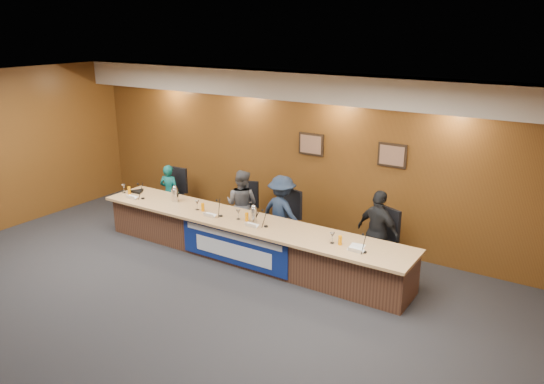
{
  "coord_description": "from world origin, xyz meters",
  "views": [
    {
      "loc": [
        5.09,
        -4.67,
        4.06
      ],
      "look_at": [
        0.31,
        2.74,
        1.22
      ],
      "focal_mm": 35.0,
      "sensor_mm": 36.0,
      "label": 1
    }
  ],
  "objects_px": {
    "panelist_a": "(170,192)",
    "office_chair_b": "(245,213)",
    "panelist_d": "(378,232)",
    "dais_body": "(247,240)",
    "panelist_c": "(282,212)",
    "banner": "(233,247)",
    "speakerphone": "(138,191)",
    "office_chair_d": "(380,244)",
    "office_chair_c": "(285,222)",
    "office_chair_a": "(173,197)",
    "carafe_left": "(175,195)",
    "panelist_b": "(242,204)",
    "carafe_mid": "(254,215)"
  },
  "relations": [
    {
      "from": "office_chair_a",
      "to": "office_chair_d",
      "type": "bearing_deg",
      "value": -3.68
    },
    {
      "from": "banner",
      "to": "speakerphone",
      "type": "height_order",
      "value": "speakerphone"
    },
    {
      "from": "banner",
      "to": "office_chair_d",
      "type": "height_order",
      "value": "banner"
    },
    {
      "from": "office_chair_a",
      "to": "carafe_mid",
      "type": "height_order",
      "value": "carafe_mid"
    },
    {
      "from": "carafe_mid",
      "to": "speakerphone",
      "type": "xyz_separation_m",
      "value": [
        -2.94,
        0.1,
        -0.11
      ]
    },
    {
      "from": "panelist_a",
      "to": "panelist_c",
      "type": "xyz_separation_m",
      "value": [
        2.81,
        0.0,
        0.1
      ]
    },
    {
      "from": "office_chair_b",
      "to": "speakerphone",
      "type": "xyz_separation_m",
      "value": [
        -2.1,
        -0.8,
        0.3
      ]
    },
    {
      "from": "banner",
      "to": "panelist_a",
      "type": "height_order",
      "value": "panelist_a"
    },
    {
      "from": "panelist_d",
      "to": "office_chair_b",
      "type": "distance_m",
      "value": 2.81
    },
    {
      "from": "office_chair_d",
      "to": "carafe_mid",
      "type": "relative_size",
      "value": 1.83
    },
    {
      "from": "dais_body",
      "to": "carafe_left",
      "type": "relative_size",
      "value": 24.45
    },
    {
      "from": "dais_body",
      "to": "office_chair_c",
      "type": "distance_m",
      "value": 0.89
    },
    {
      "from": "panelist_a",
      "to": "panelist_d",
      "type": "height_order",
      "value": "panelist_d"
    },
    {
      "from": "carafe_mid",
      "to": "panelist_d",
      "type": "bearing_deg",
      "value": 22.11
    },
    {
      "from": "panelist_a",
      "to": "office_chair_d",
      "type": "bearing_deg",
      "value": 168.79
    },
    {
      "from": "panelist_d",
      "to": "carafe_left",
      "type": "xyz_separation_m",
      "value": [
        -3.88,
        -0.69,
        0.15
      ]
    },
    {
      "from": "dais_body",
      "to": "carafe_mid",
      "type": "distance_m",
      "value": 0.57
    },
    {
      "from": "banner",
      "to": "carafe_mid",
      "type": "height_order",
      "value": "carafe_mid"
    },
    {
      "from": "office_chair_b",
      "to": "office_chair_d",
      "type": "relative_size",
      "value": 1.0
    },
    {
      "from": "office_chair_a",
      "to": "carafe_left",
      "type": "height_order",
      "value": "carafe_left"
    },
    {
      "from": "panelist_a",
      "to": "office_chair_b",
      "type": "relative_size",
      "value": 2.51
    },
    {
      "from": "banner",
      "to": "office_chair_b",
      "type": "height_order",
      "value": "banner"
    },
    {
      "from": "panelist_c",
      "to": "office_chair_a",
      "type": "bearing_deg",
      "value": 7.8
    },
    {
      "from": "banner",
      "to": "office_chair_c",
      "type": "bearing_deg",
      "value": 78.04
    },
    {
      "from": "panelist_c",
      "to": "panelist_d",
      "type": "bearing_deg",
      "value": -170.16
    },
    {
      "from": "panelist_c",
      "to": "panelist_d",
      "type": "height_order",
      "value": "panelist_d"
    },
    {
      "from": "panelist_c",
      "to": "office_chair_d",
      "type": "bearing_deg",
      "value": -167.12
    },
    {
      "from": "dais_body",
      "to": "panelist_a",
      "type": "distance_m",
      "value": 2.66
    },
    {
      "from": "panelist_c",
      "to": "panelist_b",
      "type": "bearing_deg",
      "value": 9.84
    },
    {
      "from": "carafe_mid",
      "to": "speakerphone",
      "type": "bearing_deg",
      "value": 178.08
    },
    {
      "from": "panelist_a",
      "to": "office_chair_d",
      "type": "relative_size",
      "value": 2.51
    },
    {
      "from": "carafe_left",
      "to": "panelist_c",
      "type": "bearing_deg",
      "value": 19.09
    },
    {
      "from": "panelist_a",
      "to": "panelist_b",
      "type": "height_order",
      "value": "panelist_b"
    },
    {
      "from": "panelist_a",
      "to": "speakerphone",
      "type": "relative_size",
      "value": 3.77
    },
    {
      "from": "dais_body",
      "to": "panelist_c",
      "type": "bearing_deg",
      "value": 70.26
    },
    {
      "from": "banner",
      "to": "office_chair_a",
      "type": "xyz_separation_m",
      "value": [
        -2.54,
        1.26,
        0.1
      ]
    },
    {
      "from": "panelist_c",
      "to": "panelist_d",
      "type": "distance_m",
      "value": 1.88
    },
    {
      "from": "panelist_b",
      "to": "carafe_left",
      "type": "xyz_separation_m",
      "value": [
        -1.08,
        -0.69,
        0.18
      ]
    },
    {
      "from": "panelist_a",
      "to": "carafe_mid",
      "type": "height_order",
      "value": "panelist_a"
    },
    {
      "from": "banner",
      "to": "speakerphone",
      "type": "xyz_separation_m",
      "value": [
        -2.75,
        0.46,
        0.4
      ]
    },
    {
      "from": "dais_body",
      "to": "panelist_b",
      "type": "distance_m",
      "value": 1.04
    },
    {
      "from": "office_chair_a",
      "to": "office_chair_b",
      "type": "bearing_deg",
      "value": -3.68
    },
    {
      "from": "panelist_c",
      "to": "office_chair_a",
      "type": "distance_m",
      "value": 2.82
    },
    {
      "from": "panelist_a",
      "to": "panelist_d",
      "type": "bearing_deg",
      "value": 167.56
    },
    {
      "from": "carafe_left",
      "to": "panelist_b",
      "type": "bearing_deg",
      "value": 32.49
    },
    {
      "from": "office_chair_c",
      "to": "carafe_left",
      "type": "distance_m",
      "value": 2.18
    },
    {
      "from": "dais_body",
      "to": "carafe_mid",
      "type": "height_order",
      "value": "carafe_mid"
    },
    {
      "from": "office_chair_a",
      "to": "speakerphone",
      "type": "height_order",
      "value": "speakerphone"
    },
    {
      "from": "panelist_a",
      "to": "panelist_c",
      "type": "bearing_deg",
      "value": 167.56
    },
    {
      "from": "panelist_d",
      "to": "office_chair_c",
      "type": "distance_m",
      "value": 1.9
    }
  ]
}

